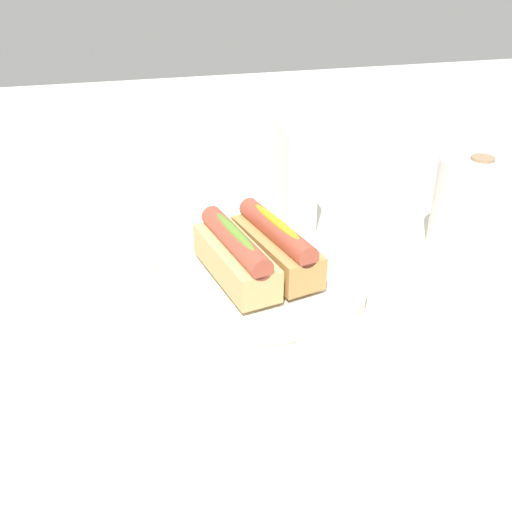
% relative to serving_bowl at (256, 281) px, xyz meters
% --- Properties ---
extents(ground_plane, '(2.40, 2.40, 0.00)m').
position_rel_serving_bowl_xyz_m(ground_plane, '(0.01, -0.01, -0.02)').
color(ground_plane, silver).
extents(serving_bowl, '(0.27, 0.27, 0.03)m').
position_rel_serving_bowl_xyz_m(serving_bowl, '(0.00, 0.00, 0.00)').
color(serving_bowl, silver).
rests_on(serving_bowl, ground_plane).
extents(hotdog_front, '(0.16, 0.08, 0.06)m').
position_rel_serving_bowl_xyz_m(hotdog_front, '(0.01, -0.03, 0.04)').
color(hotdog_front, '#DBB270').
rests_on(hotdog_front, serving_bowl).
extents(hotdog_back, '(0.16, 0.08, 0.06)m').
position_rel_serving_bowl_xyz_m(hotdog_back, '(-0.01, 0.03, 0.04)').
color(hotdog_back, tan).
rests_on(hotdog_back, serving_bowl).
extents(water_glass, '(0.07, 0.07, 0.09)m').
position_rel_serving_bowl_xyz_m(water_glass, '(0.22, 0.02, 0.02)').
color(water_glass, white).
rests_on(water_glass, ground_plane).
extents(paper_towel_roll, '(0.11, 0.11, 0.13)m').
position_rel_serving_bowl_xyz_m(paper_towel_roll, '(-0.04, 0.32, 0.05)').
color(paper_towel_roll, white).
rests_on(paper_towel_roll, ground_plane).
extents(napkin_box, '(0.11, 0.05, 0.15)m').
position_rel_serving_bowl_xyz_m(napkin_box, '(-0.19, 0.11, 0.06)').
color(napkin_box, white).
rests_on(napkin_box, ground_plane).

